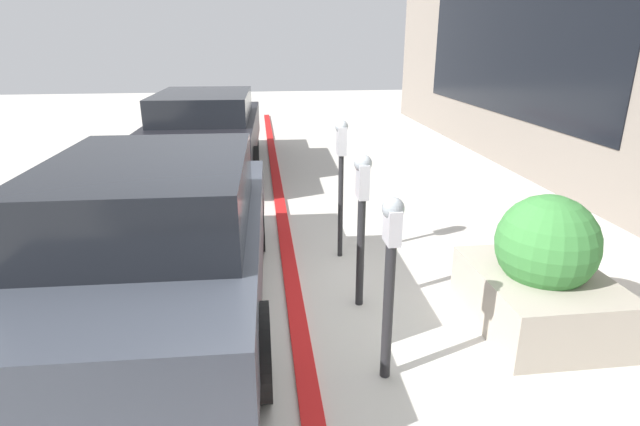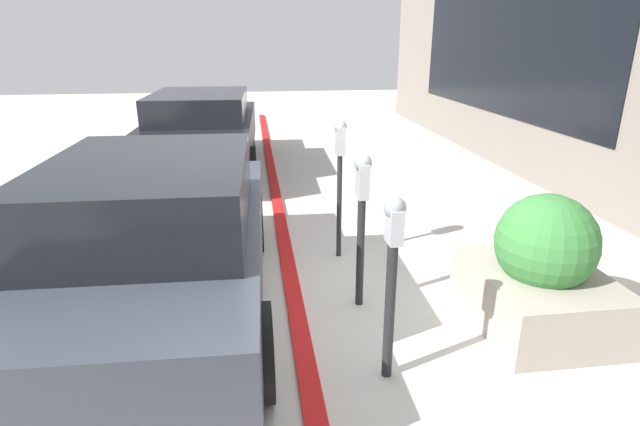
# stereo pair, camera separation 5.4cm
# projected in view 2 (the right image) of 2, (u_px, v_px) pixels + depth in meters

# --- Properties ---
(ground_plane) EXTENTS (40.00, 40.00, 0.00)m
(ground_plane) POSITION_uv_depth(u_px,v_px,m) (304.00, 306.00, 4.72)
(ground_plane) COLOR beige
(curb_strip) EXTENTS (24.50, 0.16, 0.04)m
(curb_strip) POSITION_uv_depth(u_px,v_px,m) (295.00, 305.00, 4.70)
(curb_strip) COLOR red
(curb_strip) RESTS_ON ground_plane
(parking_meter_nearest) EXTENTS (0.18, 0.15, 1.41)m
(parking_meter_nearest) POSITION_uv_depth(u_px,v_px,m) (392.00, 262.00, 3.46)
(parking_meter_nearest) COLOR #232326
(parking_meter_nearest) RESTS_ON ground_plane
(parking_meter_second) EXTENTS (0.18, 0.16, 1.45)m
(parking_meter_second) POSITION_uv_depth(u_px,v_px,m) (362.00, 205.00, 4.44)
(parking_meter_second) COLOR #232326
(parking_meter_second) RESTS_ON ground_plane
(parking_meter_middle) EXTENTS (0.16, 0.14, 1.58)m
(parking_meter_middle) POSITION_uv_depth(u_px,v_px,m) (340.00, 161.00, 5.45)
(parking_meter_middle) COLOR #232326
(parking_meter_middle) RESTS_ON ground_plane
(planter_box) EXTENTS (1.31, 1.05, 1.19)m
(planter_box) POSITION_uv_depth(u_px,v_px,m) (541.00, 273.00, 4.28)
(planter_box) COLOR #A39989
(planter_box) RESTS_ON ground_plane
(parked_car_middle) EXTENTS (4.21, 1.90, 1.48)m
(parked_car_middle) POSITION_uv_depth(u_px,v_px,m) (158.00, 234.00, 4.36)
(parked_car_middle) COLOR #383D47
(parked_car_middle) RESTS_ON ground_plane
(parked_car_rear) EXTENTS (4.66, 2.01, 1.47)m
(parked_car_rear) POSITION_uv_depth(u_px,v_px,m) (202.00, 129.00, 9.33)
(parked_car_rear) COLOR black
(parked_car_rear) RESTS_ON ground_plane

